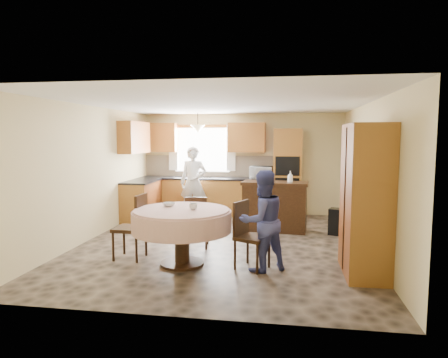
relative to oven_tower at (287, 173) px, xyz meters
name	(u,v)px	position (x,y,z in m)	size (l,w,h in m)	color
floor	(222,244)	(-1.15, -2.69, -1.06)	(5.00, 6.00, 0.01)	#6C5A4B
ceiling	(222,104)	(-1.15, -2.69, 1.44)	(5.00, 6.00, 0.01)	white
wall_back	(241,164)	(-1.15, 0.31, 0.19)	(5.00, 0.02, 2.50)	beige
wall_front	(176,202)	(-1.15, -5.69, 0.19)	(5.00, 0.02, 2.50)	beige
wall_left	(91,173)	(-3.65, -2.69, 0.19)	(0.02, 6.00, 2.50)	beige
wall_right	(369,177)	(1.35, -2.69, 0.19)	(0.02, 6.00, 2.50)	beige
window	(202,150)	(-2.15, 0.29, 0.54)	(1.40, 0.03, 1.10)	white
curtain_left	(173,148)	(-2.90, 0.24, 0.59)	(0.22, 0.02, 1.15)	white
curtain_right	(231,148)	(-1.40, 0.24, 0.59)	(0.22, 0.02, 1.15)	white
base_cab_back	(206,197)	(-2.00, 0.01, -0.62)	(3.30, 0.60, 0.88)	#AB7D2D
counter_back	(206,178)	(-2.00, 0.01, -0.16)	(3.30, 0.64, 0.04)	black
base_cab_left	(141,201)	(-3.35, -0.89, -0.62)	(0.60, 1.20, 0.88)	#AB7D2D
counter_left	(141,181)	(-3.35, -0.89, -0.16)	(0.64, 1.20, 0.04)	black
backsplash	(208,166)	(-2.00, 0.30, 0.12)	(3.30, 0.02, 0.55)	beige
wall_cab_left	(160,137)	(-3.20, 0.15, 0.85)	(0.85, 0.33, 0.72)	#B9622E
wall_cab_right	(247,137)	(-1.00, 0.15, 0.85)	(0.90, 0.33, 0.72)	#B9622E
wall_cab_side	(134,138)	(-3.48, -0.89, 0.85)	(0.33, 1.20, 0.72)	#B9622E
oven_tower	(287,173)	(0.00, 0.00, 0.00)	(0.66, 0.62, 2.12)	#AB7D2D
oven_upper	(287,166)	(0.00, -0.31, 0.19)	(0.56, 0.01, 0.45)	black
oven_lower	(287,187)	(0.00, -0.31, -0.31)	(0.56, 0.01, 0.45)	black
pendant	(198,129)	(-2.15, -0.19, 1.06)	(0.36, 0.36, 0.18)	beige
sideboard	(275,208)	(-0.25, -1.53, -0.58)	(1.33, 0.55, 0.95)	#38200F
space_heater	(339,222)	(1.02, -1.69, -0.80)	(0.38, 0.27, 0.52)	black
cupboard	(366,200)	(1.07, -3.96, -0.01)	(0.55, 1.10, 2.10)	#AB7D2D
dining_table	(182,221)	(-1.56, -3.96, -0.40)	(1.48, 1.48, 0.85)	#38200F
chair_left	(134,223)	(-2.37, -3.79, -0.49)	(0.46, 0.46, 1.03)	#38200F
chair_back	(197,220)	(-1.54, -3.04, -0.56)	(0.43, 0.43, 0.91)	#38200F
chair_right	(248,231)	(-0.57, -3.95, -0.52)	(0.56, 0.56, 0.98)	#38200F
framed_picture	(364,150)	(1.32, -2.39, 0.63)	(0.06, 0.53, 0.44)	gold
microwave	(261,172)	(-0.62, -0.04, 0.01)	(0.54, 0.37, 0.30)	silver
person_sink	(193,183)	(-2.18, -0.56, -0.21)	(0.62, 0.41, 1.70)	silver
person_dining	(262,221)	(-0.35, -4.03, -0.33)	(0.71, 0.55, 1.45)	#3D4486
bowl_sideboard	(257,183)	(-0.62, -1.53, -0.09)	(0.19, 0.19, 0.05)	#B2B2B2
bottle_sideboard	(290,178)	(0.06, -1.53, 0.04)	(0.11, 0.11, 0.29)	silver
cup_table	(193,207)	(-1.37, -3.98, -0.16)	(0.12, 0.12, 0.10)	#B2B2B2
bowl_table	(169,205)	(-1.81, -3.76, -0.18)	(0.19, 0.19, 0.06)	#B2B2B2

